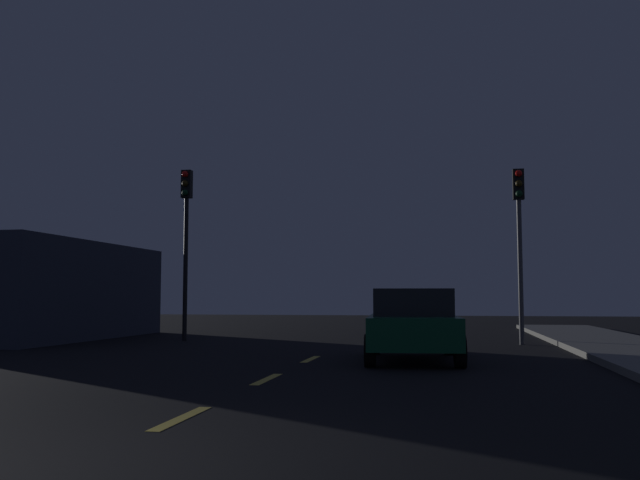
% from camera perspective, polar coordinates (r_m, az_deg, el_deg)
% --- Properties ---
extents(ground_plane, '(80.00, 80.00, 0.00)m').
position_cam_1_polar(ground_plane, '(12.43, -3.68, -11.05)').
color(ground_plane, black).
extents(lane_stripe_second, '(0.16, 1.60, 0.01)m').
position_cam_1_polar(lane_stripe_second, '(8.27, -11.32, -14.16)').
color(lane_stripe_second, '#EACC4C').
rests_on(lane_stripe_second, ground_plane).
extents(lane_stripe_third, '(0.16, 1.60, 0.01)m').
position_cam_1_polar(lane_stripe_third, '(11.85, -4.39, -11.34)').
color(lane_stripe_third, '#EACC4C').
rests_on(lane_stripe_third, ground_plane).
extents(lane_stripe_fourth, '(0.16, 1.60, 0.01)m').
position_cam_1_polar(lane_stripe_fourth, '(15.54, -0.77, -9.77)').
color(lane_stripe_fourth, '#EACC4C').
rests_on(lane_stripe_fourth, ground_plane).
extents(traffic_signal_left, '(0.32, 0.38, 5.43)m').
position_cam_1_polar(traffic_signal_left, '(22.53, -10.96, 1.50)').
color(traffic_signal_left, black).
rests_on(traffic_signal_left, ground_plane).
extents(traffic_signal_right, '(0.32, 0.38, 5.13)m').
position_cam_1_polar(traffic_signal_right, '(21.08, 16.07, 1.48)').
color(traffic_signal_right, '#4C4C51').
rests_on(traffic_signal_right, ground_plane).
extents(car_stopped_ahead, '(2.22, 4.29, 1.55)m').
position_cam_1_polar(car_stopped_ahead, '(15.30, 7.64, -6.89)').
color(car_stopped_ahead, '#0F4C2D').
rests_on(car_stopped_ahead, ground_plane).
extents(storefront_left, '(4.02, 9.06, 3.15)m').
position_cam_1_polar(storefront_left, '(24.69, -21.45, -3.91)').
color(storefront_left, '#333847').
rests_on(storefront_left, ground_plane).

